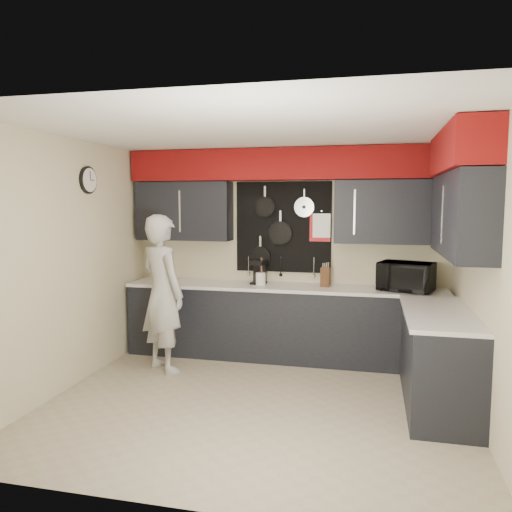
% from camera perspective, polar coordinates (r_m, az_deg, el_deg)
% --- Properties ---
extents(ground, '(4.00, 4.00, 0.00)m').
position_cam_1_polar(ground, '(5.04, 0.02, -16.44)').
color(ground, tan).
rests_on(ground, ground).
extents(back_wall_assembly, '(4.00, 0.36, 2.60)m').
position_cam_1_polar(back_wall_assembly, '(6.23, 3.48, 6.80)').
color(back_wall_assembly, beige).
rests_on(back_wall_assembly, ground).
extents(right_wall_assembly, '(0.36, 3.50, 2.60)m').
position_cam_1_polar(right_wall_assembly, '(4.86, 22.68, 5.75)').
color(right_wall_assembly, beige).
rests_on(right_wall_assembly, ground).
extents(left_wall_assembly, '(0.05, 3.50, 2.60)m').
position_cam_1_polar(left_wall_assembly, '(5.51, -20.57, -0.52)').
color(left_wall_assembly, beige).
rests_on(left_wall_assembly, ground).
extents(base_cabinets, '(3.95, 2.20, 0.92)m').
position_cam_1_polar(base_cabinets, '(5.88, 7.27, -8.47)').
color(base_cabinets, black).
rests_on(base_cabinets, ground).
extents(microwave, '(0.69, 0.57, 0.33)m').
position_cam_1_polar(microwave, '(6.02, 16.76, -2.26)').
color(microwave, black).
rests_on(microwave, base_cabinets).
extents(knife_block, '(0.12, 0.12, 0.23)m').
position_cam_1_polar(knife_block, '(6.11, 7.94, -2.39)').
color(knife_block, '#3B2312').
rests_on(knife_block, base_cabinets).
extents(utensil_crock, '(0.12, 0.12, 0.16)m').
position_cam_1_polar(utensil_crock, '(6.17, 0.54, -2.62)').
color(utensil_crock, white).
rests_on(utensil_crock, base_cabinets).
extents(coffee_maker, '(0.19, 0.22, 0.30)m').
position_cam_1_polar(coffee_maker, '(6.26, 0.34, -1.80)').
color(coffee_maker, black).
rests_on(coffee_maker, base_cabinets).
extents(person, '(0.79, 0.73, 1.80)m').
position_cam_1_polar(person, '(5.83, -10.62, -4.20)').
color(person, '#BBBBB9').
rests_on(person, ground).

